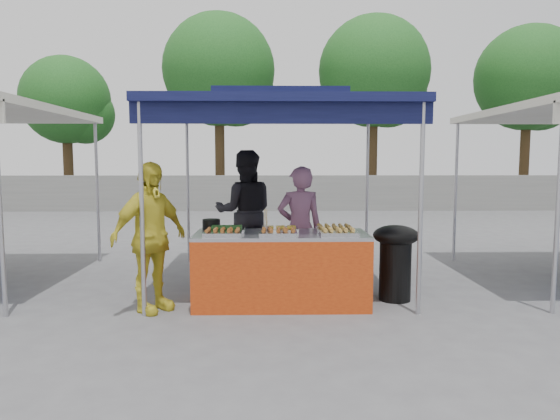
{
  "coord_description": "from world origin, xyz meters",
  "views": [
    {
      "loc": [
        -0.13,
        -5.83,
        1.68
      ],
      "look_at": [
        0.0,
        0.6,
        1.05
      ],
      "focal_mm": 32.0,
      "sensor_mm": 36.0,
      "label": 1
    }
  ],
  "objects_px": {
    "wok_burner": "(395,256)",
    "helper_man": "(245,212)",
    "vendor_table": "(281,269)",
    "cooking_pot": "(211,224)",
    "customer_person": "(150,237)",
    "vendor_woman": "(300,228)"
  },
  "relations": [
    {
      "from": "wok_burner",
      "to": "helper_man",
      "type": "bearing_deg",
      "value": 124.93
    },
    {
      "from": "vendor_table",
      "to": "wok_burner",
      "type": "bearing_deg",
      "value": 7.16
    },
    {
      "from": "cooking_pot",
      "to": "customer_person",
      "type": "relative_size",
      "value": 0.13
    },
    {
      "from": "wok_burner",
      "to": "helper_man",
      "type": "height_order",
      "value": "helper_man"
    },
    {
      "from": "vendor_table",
      "to": "customer_person",
      "type": "height_order",
      "value": "customer_person"
    },
    {
      "from": "cooking_pot",
      "to": "vendor_table",
      "type": "bearing_deg",
      "value": -20.57
    },
    {
      "from": "vendor_table",
      "to": "wok_burner",
      "type": "xyz_separation_m",
      "value": [
        1.38,
        0.17,
        0.12
      ]
    },
    {
      "from": "cooking_pot",
      "to": "wok_burner",
      "type": "bearing_deg",
      "value": -3.68
    },
    {
      "from": "vendor_table",
      "to": "vendor_woman",
      "type": "relative_size",
      "value": 1.24
    },
    {
      "from": "customer_person",
      "to": "helper_man",
      "type": "bearing_deg",
      "value": 12.46
    },
    {
      "from": "vendor_table",
      "to": "helper_man",
      "type": "bearing_deg",
      "value": 106.49
    },
    {
      "from": "customer_person",
      "to": "vendor_woman",
      "type": "bearing_deg",
      "value": -23.0
    },
    {
      "from": "vendor_table",
      "to": "cooking_pot",
      "type": "relative_size",
      "value": 9.29
    },
    {
      "from": "vendor_woman",
      "to": "helper_man",
      "type": "distance_m",
      "value": 1.27
    },
    {
      "from": "helper_man",
      "to": "customer_person",
      "type": "relative_size",
      "value": 1.1
    },
    {
      "from": "cooking_pot",
      "to": "vendor_woman",
      "type": "bearing_deg",
      "value": 19.26
    },
    {
      "from": "vendor_table",
      "to": "vendor_woman",
      "type": "height_order",
      "value": "vendor_woman"
    },
    {
      "from": "cooking_pot",
      "to": "customer_person",
      "type": "height_order",
      "value": "customer_person"
    },
    {
      "from": "vendor_woman",
      "to": "customer_person",
      "type": "bearing_deg",
      "value": 21.14
    },
    {
      "from": "wok_burner",
      "to": "vendor_woman",
      "type": "xyz_separation_m",
      "value": [
        -1.13,
        0.53,
        0.26
      ]
    },
    {
      "from": "vendor_table",
      "to": "cooking_pot",
      "type": "xyz_separation_m",
      "value": [
        -0.85,
        0.32,
        0.49
      ]
    },
    {
      "from": "wok_burner",
      "to": "vendor_table",
      "type": "bearing_deg",
      "value": 171.24
    }
  ]
}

